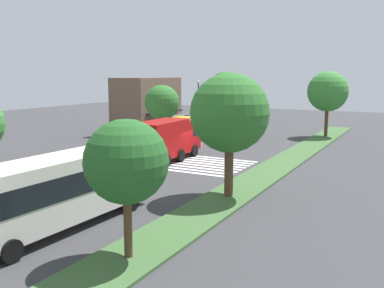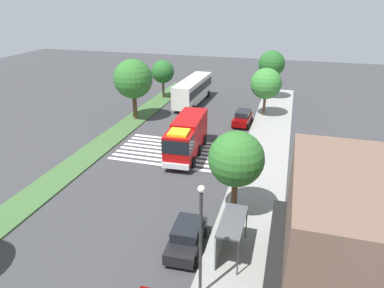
{
  "view_description": "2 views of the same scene",
  "coord_description": "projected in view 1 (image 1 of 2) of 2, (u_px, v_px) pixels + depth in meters",
  "views": [
    {
      "loc": [
        -33.61,
        -18.27,
        7.51
      ],
      "look_at": [
        0.64,
        0.13,
        1.25
      ],
      "focal_mm": 40.34,
      "sensor_mm": 36.0,
      "label": 1
    },
    {
      "loc": [
        28.98,
        10.6,
        14.87
      ],
      "look_at": [
        -1.64,
        1.81,
        1.13
      ],
      "focal_mm": 32.72,
      "sensor_mm": 36.0,
      "label": 2
    }
  ],
  "objects": [
    {
      "name": "median_tree_center",
      "position": [
        328.0,
        92.0,
        51.47
      ],
      "size": [
        4.81,
        4.81,
        7.81
      ],
      "color": "#513823",
      "rests_on": "median_strip"
    },
    {
      "name": "parked_car_east",
      "position": [
        222.0,
        125.0,
        57.8
      ],
      "size": [
        4.86,
        2.28,
        1.65
      ],
      "rotation": [
        0.0,
        0.0,
        0.04
      ],
      "color": "#720505",
      "rests_on": "ground_plane"
    },
    {
      "name": "ground_plane",
      "position": [
        190.0,
        159.0,
        38.96
      ],
      "size": [
        120.0,
        120.0,
        0.0
      ],
      "primitive_type": "plane",
      "color": "#38383A"
    },
    {
      "name": "transit_bus",
      "position": [
        60.0,
        186.0,
        21.01
      ],
      "size": [
        11.2,
        3.13,
        3.59
      ],
      "rotation": [
        0.0,
        0.0,
        3.11
      ],
      "color": "silver",
      "rests_on": "ground_plane"
    },
    {
      "name": "fire_truck",
      "position": [
        170.0,
        137.0,
        38.15
      ],
      "size": [
        8.8,
        3.13,
        3.62
      ],
      "rotation": [
        0.0,
        0.0,
        0.05
      ],
      "color": "#A50C0C",
      "rests_on": "ground_plane"
    },
    {
      "name": "sidewalk_tree_east",
      "position": [
        225.0,
        88.0,
        63.08
      ],
      "size": [
        4.92,
        4.92,
        7.86
      ],
      "color": "#513823",
      "rests_on": "sidewalk"
    },
    {
      "name": "median_tree_west",
      "position": [
        230.0,
        113.0,
        25.81
      ],
      "size": [
        4.79,
        4.79,
        7.51
      ],
      "color": "#513823",
      "rests_on": "median_strip"
    },
    {
      "name": "storefront_building",
      "position": [
        147.0,
        105.0,
        56.28
      ],
      "size": [
        9.66,
        5.63,
        7.14
      ],
      "color": "brown",
      "rests_on": "ground_plane"
    },
    {
      "name": "sidewalk",
      "position": [
        112.0,
        150.0,
        43.09
      ],
      "size": [
        60.0,
        4.62,
        0.14
      ],
      "primitive_type": "cube",
      "color": "gray",
      "rests_on": "ground_plane"
    },
    {
      "name": "median_tree_far_west",
      "position": [
        126.0,
        162.0,
        17.06
      ],
      "size": [
        3.41,
        3.41,
        5.68
      ],
      "color": "#513823",
      "rests_on": "median_strip"
    },
    {
      "name": "parked_car_west",
      "position": [
        48.0,
        167.0,
        31.15
      ],
      "size": [
        4.3,
        2.16,
        1.74
      ],
      "rotation": [
        0.0,
        0.0,
        -0.05
      ],
      "color": "#720505",
      "rests_on": "ground_plane"
    },
    {
      "name": "bench_near_shelter",
      "position": [
        162.0,
        136.0,
        49.38
      ],
      "size": [
        1.6,
        0.5,
        0.9
      ],
      "color": "#2D472D",
      "rests_on": "sidewalk"
    },
    {
      "name": "parked_car_mid",
      "position": [
        198.0,
        131.0,
        51.73
      ],
      "size": [
        4.36,
        2.22,
        1.7
      ],
      "rotation": [
        0.0,
        0.0,
        0.05
      ],
      "color": "black",
      "rests_on": "ground_plane"
    },
    {
      "name": "street_lamp",
      "position": [
        198.0,
        102.0,
        55.11
      ],
      "size": [
        0.36,
        0.36,
        6.64
      ],
      "color": "#2D2D30",
      "rests_on": "sidewalk"
    },
    {
      "name": "sidewalk_tree_center",
      "position": [
        162.0,
        103.0,
        48.22
      ],
      "size": [
        3.9,
        3.9,
        6.26
      ],
      "color": "#513823",
      "rests_on": "sidewalk"
    },
    {
      "name": "crosswalk",
      "position": [
        180.0,
        162.0,
        37.44
      ],
      "size": [
        6.75,
        11.81,
        0.01
      ],
      "color": "silver",
      "rests_on": "ground_plane"
    },
    {
      "name": "median_strip",
      "position": [
        277.0,
        167.0,
        35.19
      ],
      "size": [
        60.0,
        3.0,
        0.14
      ],
      "primitive_type": "cube",
      "color": "#3D6033",
      "rests_on": "ground_plane"
    },
    {
      "name": "bus_stop_shelter",
      "position": [
        180.0,
        121.0,
        52.64
      ],
      "size": [
        3.5,
        1.4,
        2.46
      ],
      "color": "#4C4C51",
      "rests_on": "sidewalk"
    }
  ]
}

